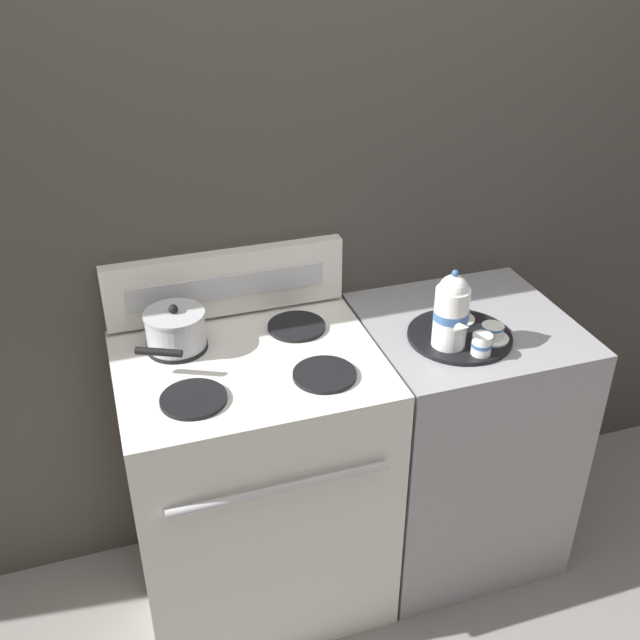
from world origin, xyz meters
TOP-DOWN VIEW (x-y plane):
  - ground_plane at (0.00, 0.00)m, footprint 6.00×6.00m
  - wall_back at (0.00, 0.33)m, footprint 6.00×0.05m
  - stove at (-0.32, -0.00)m, footprint 0.77×0.64m
  - control_panel at (-0.32, 0.28)m, footprint 0.75×0.05m
  - side_counter at (0.39, 0.00)m, footprint 0.64×0.61m
  - saucepan at (-0.51, 0.14)m, footprint 0.22×0.27m
  - serving_tray at (0.31, -0.07)m, footprint 0.32×0.32m
  - teapot at (0.25, -0.11)m, footprint 0.10×0.17m
  - teacup_left at (0.39, -0.13)m, footprint 0.10×0.10m
  - teacup_right at (0.35, 0.01)m, footprint 0.10×0.10m
  - creamer_jug at (0.32, -0.19)m, footprint 0.06×0.06m

SIDE VIEW (x-z plane):
  - ground_plane at x=0.00m, z-range 0.00..0.00m
  - side_counter at x=0.39m, z-range 0.00..0.92m
  - stove at x=-0.32m, z-range 0.00..0.93m
  - serving_tray at x=0.31m, z-range 0.92..0.94m
  - teacup_left at x=0.39m, z-range 0.94..0.98m
  - teacup_right at x=0.35m, z-range 0.94..0.98m
  - creamer_jug at x=0.32m, z-range 0.94..1.00m
  - saucepan at x=-0.51m, z-range 0.92..1.06m
  - control_panel at x=-0.32m, z-range 0.93..1.14m
  - teapot at x=0.25m, z-range 0.93..1.17m
  - wall_back at x=0.00m, z-range 0.00..2.20m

